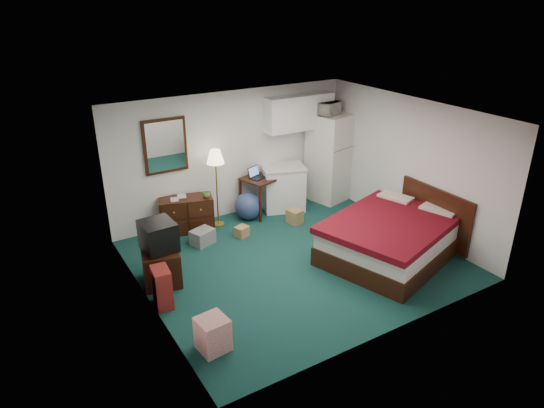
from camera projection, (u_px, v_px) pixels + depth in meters
floor at (294, 259)px, 8.26m from camera, size 5.00×4.50×0.01m
ceiling at (298, 115)px, 7.25m from camera, size 5.00×4.50×0.01m
walls at (296, 192)px, 7.75m from camera, size 5.01×4.51×2.50m
mirror at (165, 146)px, 8.69m from camera, size 0.80×0.06×1.00m
upper_cabinets at (299, 112)px, 9.78m from camera, size 1.50×0.35×0.70m
headboard at (434, 215)px, 8.60m from camera, size 0.06×1.56×1.00m
dresser at (187, 214)px, 9.13m from camera, size 1.08×0.71×0.68m
floor_lamp at (217, 188)px, 9.19m from camera, size 0.39×0.39×1.52m
desk at (260, 196)px, 9.82m from camera, size 0.77×0.77×0.78m
exercise_ball at (249, 206)px, 9.64m from camera, size 0.66×0.66×0.55m
kitchen_counter at (283, 188)px, 10.03m from camera, size 0.98×0.86×0.90m
fridge at (330, 157)px, 10.36m from camera, size 0.94×0.94×1.87m
bed at (390, 239)px, 8.19m from camera, size 2.59×2.28×0.70m
tv_stand at (162, 266)px, 7.51m from camera, size 0.69×0.73×0.56m
suitcase at (162, 287)px, 6.94m from camera, size 0.27×0.40×0.61m
retail_box at (213, 334)px, 6.11m from camera, size 0.40×0.40×0.46m
file_bin at (203, 237)px, 8.72m from camera, size 0.47×0.41×0.28m
cardboard_box_a at (242, 231)px, 9.01m from camera, size 0.29×0.26×0.20m
cardboard_box_b at (295, 217)px, 9.51m from camera, size 0.28×0.32×0.28m
laptop at (258, 173)px, 9.60m from camera, size 0.38×0.35×0.21m
crt_tv at (158, 236)px, 7.35m from camera, size 0.52×0.56×0.46m
microwave at (329, 107)px, 9.87m from camera, size 0.54×0.43×0.32m
book_a at (170, 195)px, 8.84m from camera, size 0.15×0.06×0.20m
book_b at (177, 192)px, 8.98m from camera, size 0.16×0.07×0.21m
mug at (206, 194)px, 8.99m from camera, size 0.17×0.15×0.14m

